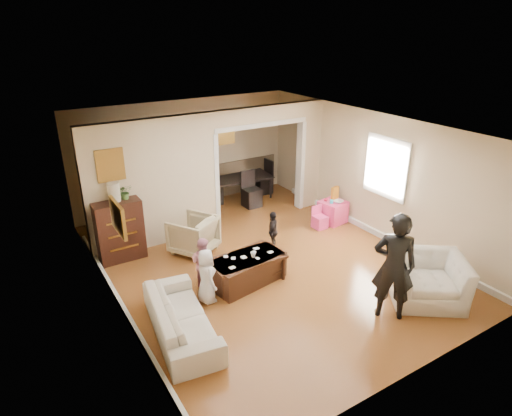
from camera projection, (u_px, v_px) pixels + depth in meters
floor at (261, 262)px, 8.46m from camera, size 7.00×7.00×0.00m
partition_left at (155, 184)px, 8.69m from camera, size 2.75×0.18×2.60m
partition_right at (308, 155)px, 10.56m from camera, size 0.55×0.18×2.60m
partition_header at (260, 114)px, 9.45m from camera, size 2.22×0.18×0.35m
window_pane at (386, 167)px, 8.86m from camera, size 0.03×0.95×1.10m
framed_art_partition at (110, 165)px, 8.00m from camera, size 0.45×0.03×0.55m
framed_art_sofa_wall at (118, 218)px, 5.97m from camera, size 0.03×0.55×0.40m
framed_art_alcove at (225, 132)px, 11.02m from camera, size 0.45×0.03×0.55m
sofa at (181, 317)px, 6.41m from camera, size 1.03×2.03×0.57m
armchair_back at (193, 235)px, 8.70m from camera, size 1.10×1.11×0.74m
armchair_front at (427, 279)px, 7.18m from camera, size 1.54×1.51×0.76m
dresser at (119, 230)px, 8.38m from camera, size 0.87×0.49×1.19m
table_lamp at (114, 192)px, 8.08m from camera, size 0.22×0.22×0.36m
potted_plant at (125, 192)px, 8.19m from camera, size 0.26×0.22×0.28m
coffee_table at (247, 270)px, 7.71m from camera, size 1.41×0.87×0.49m
coffee_cup at (253, 255)px, 7.60m from camera, size 0.11×0.11×0.09m
play_table at (333, 212)px, 10.05m from camera, size 0.60×0.60×0.50m
cereal_box at (335, 193)px, 10.03m from camera, size 0.21×0.10×0.30m
cyan_cup at (332, 201)px, 9.85m from camera, size 0.08×0.08×0.08m
toy_block at (326, 200)px, 9.98m from camera, size 0.10×0.09×0.05m
play_bowl at (339, 202)px, 9.87m from camera, size 0.24×0.24×0.05m
dining_table at (239, 187)px, 11.40m from camera, size 1.76×1.10×0.59m
adult_person at (394, 266)px, 6.58m from camera, size 0.75×0.74×1.75m
child_kneel_a at (206, 276)px, 7.09m from camera, size 0.30×0.46×0.94m
child_kneel_b at (203, 262)px, 7.52m from camera, size 0.52×0.56×0.91m
child_toddler at (273, 231)px, 8.73m from camera, size 0.48×0.51×0.84m
craft_papers at (247, 256)px, 7.64m from camera, size 0.94×0.49×0.00m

